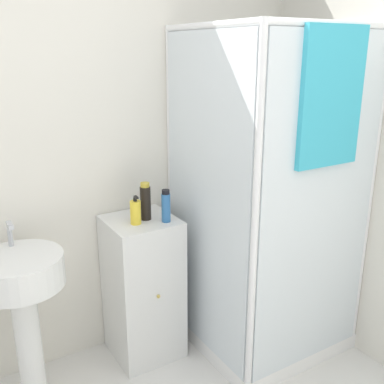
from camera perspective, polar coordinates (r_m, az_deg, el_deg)
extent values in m
cube|color=silver|center=(2.46, -20.79, 4.46)|extent=(6.40, 0.06, 2.50)
cube|color=white|center=(3.07, 8.38, -16.61)|extent=(0.85, 0.85, 0.09)
cylinder|color=white|center=(3.22, 10.09, 2.68)|extent=(0.04, 0.04, 1.89)
cylinder|color=white|center=(2.77, -2.68, 0.46)|extent=(0.04, 0.04, 1.89)
cylinder|color=white|center=(2.70, 21.49, -1.27)|extent=(0.04, 0.04, 1.89)
cylinder|color=white|center=(2.13, 7.95, -5.07)|extent=(0.04, 0.04, 1.89)
cylinder|color=white|center=(2.25, 17.56, 19.69)|extent=(0.81, 0.04, 0.04)
cylinder|color=white|center=(2.86, 4.63, 19.82)|extent=(0.81, 0.04, 0.04)
cylinder|color=white|center=(2.30, 2.19, 20.39)|extent=(0.04, 0.81, 0.04)
cylinder|color=white|center=(2.83, 16.88, 19.19)|extent=(0.04, 0.81, 0.04)
cube|color=silver|center=(2.38, 15.78, -2.45)|extent=(0.78, 0.01, 1.77)
cube|color=silver|center=(2.42, 1.70, -1.41)|extent=(0.01, 0.78, 1.77)
cylinder|color=#B7BABF|center=(3.10, 7.99, -0.66)|extent=(0.02, 0.02, 1.42)
cylinder|color=#B7BABF|center=(2.91, 9.25, 12.82)|extent=(0.07, 0.07, 0.04)
cube|color=#38ADC6|center=(2.24, 17.35, 11.33)|extent=(0.39, 0.03, 0.65)
cube|color=silver|center=(2.71, -6.24, -11.98)|extent=(0.38, 0.38, 0.86)
sphere|color=gold|center=(2.53, -4.27, -13.10)|extent=(0.02, 0.02, 0.02)
cylinder|color=white|center=(2.52, -19.99, -17.85)|extent=(0.13, 0.13, 0.68)
cylinder|color=white|center=(2.31, -21.07, -9.36)|extent=(0.42, 0.42, 0.15)
cylinder|color=#B7BABF|center=(2.39, -22.13, -4.92)|extent=(0.02, 0.02, 0.13)
cube|color=#B7BABF|center=(2.34, -22.13, -3.96)|extent=(0.02, 0.07, 0.02)
cylinder|color=yellow|center=(2.44, -7.18, -2.59)|extent=(0.06, 0.06, 0.13)
cylinder|color=black|center=(2.41, -7.25, -0.93)|extent=(0.02, 0.02, 0.02)
cube|color=black|center=(2.40, -7.12, -0.66)|extent=(0.01, 0.03, 0.01)
cylinder|color=black|center=(2.49, -5.92, -1.43)|extent=(0.06, 0.06, 0.19)
cylinder|color=gold|center=(2.46, -6.00, 0.91)|extent=(0.05, 0.05, 0.02)
cylinder|color=#2D66A3|center=(2.45, -3.33, -2.03)|extent=(0.05, 0.05, 0.16)
cylinder|color=black|center=(2.42, -3.36, 0.01)|extent=(0.04, 0.04, 0.02)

